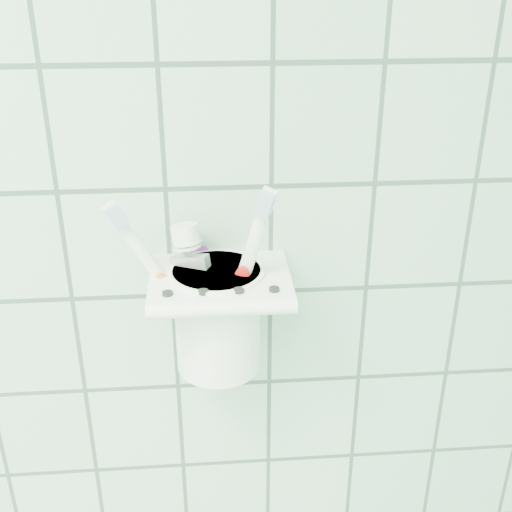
{
  "coord_description": "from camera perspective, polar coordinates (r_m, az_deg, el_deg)",
  "views": [
    {
      "loc": [
        0.65,
        0.61,
        1.58
      ],
      "look_at": [
        0.69,
        1.1,
        1.34
      ],
      "focal_mm": 45.0,
      "sensor_mm": 36.0,
      "label": 1
    }
  ],
  "objects": [
    {
      "name": "toothpaste_tube",
      "position": [
        0.62,
        -4.55,
        -2.79
      ],
      "size": [
        0.05,
        0.04,
        0.15
      ],
      "rotation": [
        -0.06,
        -0.17,
        -0.41
      ],
      "color": "silver",
      "rests_on": "cup"
    },
    {
      "name": "holder_bracket",
      "position": [
        0.61,
        -3.2,
        -2.39
      ],
      "size": [
        0.13,
        0.11,
        0.04
      ],
      "color": "white",
      "rests_on": "wall_back"
    },
    {
      "name": "toothbrush_orange",
      "position": [
        0.63,
        -3.27,
        -0.11
      ],
      "size": [
        0.05,
        0.06,
        0.2
      ],
      "rotation": [
        0.18,
        0.31,
        -0.39
      ],
      "color": "white",
      "rests_on": "cup"
    },
    {
      "name": "cup",
      "position": [
        0.63,
        -3.42,
        -5.24
      ],
      "size": [
        0.09,
        0.09,
        0.11
      ],
      "color": "white",
      "rests_on": "holder_bracket"
    },
    {
      "name": "toothbrush_pink",
      "position": [
        0.62,
        -4.05,
        -1.15
      ],
      "size": [
        0.09,
        0.03,
        0.19
      ],
      "rotation": [
        -0.13,
        -0.47,
        0.45
      ],
      "color": "white",
      "rests_on": "cup"
    },
    {
      "name": "toothbrush_blue",
      "position": [
        0.62,
        -4.02,
        -0.66
      ],
      "size": [
        0.03,
        0.07,
        0.19
      ],
      "rotation": [
        -0.35,
        -0.06,
        0.08
      ],
      "color": "white",
      "rests_on": "cup"
    }
  ]
}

